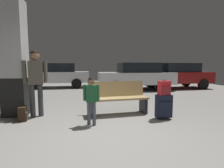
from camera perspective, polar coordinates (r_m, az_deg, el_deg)
ground_plane at (r=7.10m, az=-5.15°, el=-5.11°), size 18.00×18.00×0.10m
structural_pillar at (r=5.14m, az=-30.10°, el=7.36°), size 0.57×0.57×3.02m
bench at (r=4.65m, az=2.03°, el=-4.68°), size 1.64×0.68×0.89m
suitcase at (r=4.41m, az=17.04°, el=-7.14°), size 0.38×0.23×0.60m
backpack_bright at (r=4.33m, az=17.23°, el=-1.31°), size 0.30×0.22×0.34m
child at (r=3.72m, az=-7.01°, el=-3.94°), size 0.35×0.25×1.07m
adult at (r=4.73m, az=-24.41°, el=2.47°), size 0.56×0.30×1.71m
backpack_dark_floor at (r=4.64m, az=-27.82°, el=-8.85°), size 0.23×0.30×0.34m
parked_car_side at (r=10.92m, az=20.71°, el=2.86°), size 4.17×1.94×1.51m
parked_car_far at (r=11.18m, az=-18.24°, el=3.00°), size 4.14×1.87×1.51m
parked_car_near at (r=9.53m, az=8.18°, el=2.80°), size 4.12×1.84×1.51m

